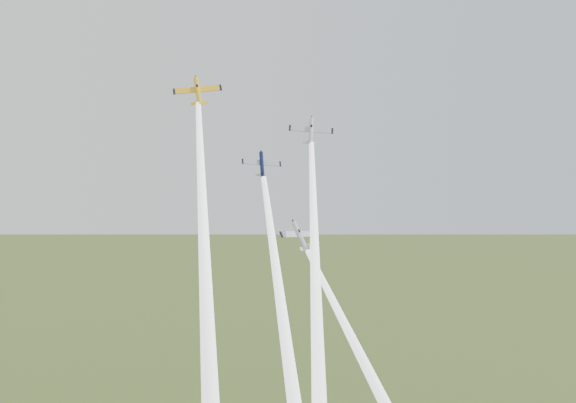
% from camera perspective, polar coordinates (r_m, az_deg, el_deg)
% --- Properties ---
extents(plane_yellow, '(9.33, 8.51, 8.22)m').
position_cam_1_polar(plane_yellow, '(130.98, -7.15, 8.66)').
color(plane_yellow, yellow).
extents(smoke_trail_yellow, '(12.58, 48.96, 54.83)m').
position_cam_1_polar(smoke_trail_yellow, '(105.76, -6.56, -5.69)').
color(smoke_trail_yellow, white).
extents(plane_navy, '(8.26, 6.62, 6.49)m').
position_cam_1_polar(plane_navy, '(128.10, -2.08, 2.97)').
color(plane_navy, '#0C1036').
extents(smoke_trail_navy, '(10.90, 47.31, 52.74)m').
position_cam_1_polar(smoke_trail_navy, '(107.27, -0.01, -12.09)').
color(smoke_trail_navy, white).
extents(plane_silver_right, '(10.76, 9.15, 7.87)m').
position_cam_1_polar(plane_silver_right, '(138.98, 1.83, 5.59)').
color(plane_silver_right, '#B6BCC5').
extents(smoke_trail_silver_right, '(20.05, 47.68, 55.36)m').
position_cam_1_polar(smoke_trail_silver_right, '(115.11, 2.26, -8.47)').
color(smoke_trail_silver_right, white).
extents(plane_silver_low, '(9.08, 8.12, 7.01)m').
position_cam_1_polar(plane_silver_low, '(128.05, 0.97, -2.75)').
color(plane_silver_low, '#B0B7BF').
extents(smoke_trail_silver_low, '(13.08, 38.12, 42.97)m').
position_cam_1_polar(smoke_trail_silver_low, '(117.37, 7.25, -14.79)').
color(smoke_trail_silver_low, white).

